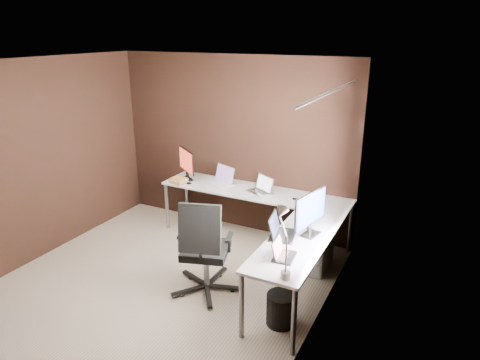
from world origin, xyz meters
name	(u,v)px	position (x,y,z in m)	size (l,w,h in m)	color
room	(186,183)	(0.34, 0.07, 1.28)	(3.60, 3.60, 2.50)	#BAAA91
desk	(265,211)	(0.84, 1.04, 0.68)	(2.65, 2.25, 0.73)	white
drawer_pedestal	(312,245)	(1.43, 1.15, 0.30)	(0.42, 0.50, 0.60)	white
monitor_left	(187,163)	(-0.60, 1.48, 0.98)	(0.44, 0.32, 0.45)	black
monitor_right	(310,211)	(1.56, 0.57, 1.00)	(0.19, 0.58, 0.48)	black
laptop_white	(221,180)	(-0.06, 1.56, 0.78)	(0.44, 0.38, 0.24)	white
laptop_silver	(261,189)	(0.59, 1.49, 0.78)	(0.40, 0.37, 0.22)	silver
laptop_black_big	(280,231)	(1.29, 0.40, 0.78)	(0.32, 0.40, 0.24)	black
laptop_black_small	(282,253)	(1.48, -0.01, 0.77)	(0.22, 0.29, 0.19)	black
book_stack	(179,180)	(-0.62, 1.30, 0.77)	(0.27, 0.24, 0.07)	#A18456
mouse_left	(189,183)	(-0.45, 1.31, 0.75)	(0.08, 0.05, 0.03)	black
mouse_corner	(295,199)	(1.09, 1.43, 0.75)	(0.08, 0.05, 0.03)	black
desk_lamp	(283,233)	(1.58, -0.28, 1.14)	(0.20, 0.24, 0.64)	slate
office_chair	(205,265)	(0.54, 0.09, 0.33)	(0.64, 0.67, 1.13)	black
wastebasket	(281,309)	(1.50, -0.05, 0.17)	(0.29, 0.29, 0.33)	black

